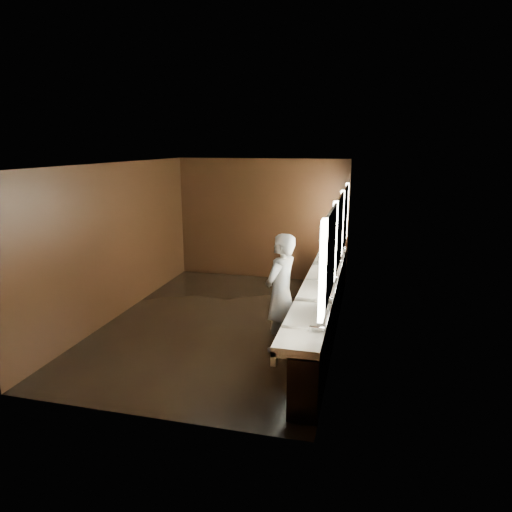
# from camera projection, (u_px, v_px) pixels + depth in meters

# --- Properties ---
(floor) EXTENTS (6.00, 6.00, 0.00)m
(floor) POSITION_uv_depth(u_px,v_px,m) (223.00, 322.00, 8.18)
(floor) COLOR black
(floor) RESTS_ON ground
(ceiling) EXTENTS (4.00, 6.00, 0.02)m
(ceiling) POSITION_uv_depth(u_px,v_px,m) (220.00, 164.00, 7.51)
(ceiling) COLOR #2D2D2B
(ceiling) RESTS_ON wall_back
(wall_back) EXTENTS (4.00, 0.02, 2.80)m
(wall_back) POSITION_uv_depth(u_px,v_px,m) (262.00, 219.00, 10.67)
(wall_back) COLOR black
(wall_back) RESTS_ON floor
(wall_front) EXTENTS (4.00, 0.02, 2.80)m
(wall_front) POSITION_uv_depth(u_px,v_px,m) (136.00, 304.00, 5.02)
(wall_front) COLOR black
(wall_front) RESTS_ON floor
(wall_left) EXTENTS (0.02, 6.00, 2.80)m
(wall_left) POSITION_uv_depth(u_px,v_px,m) (117.00, 241.00, 8.32)
(wall_left) COLOR black
(wall_left) RESTS_ON floor
(wall_right) EXTENTS (0.02, 6.00, 2.80)m
(wall_right) POSITION_uv_depth(u_px,v_px,m) (339.00, 253.00, 7.38)
(wall_right) COLOR black
(wall_right) RESTS_ON floor
(sink_counter) EXTENTS (0.55, 5.40, 1.01)m
(sink_counter) POSITION_uv_depth(u_px,v_px,m) (324.00, 305.00, 7.64)
(sink_counter) COLOR black
(sink_counter) RESTS_ON floor
(mirror_band) EXTENTS (0.06, 5.03, 1.15)m
(mirror_band) POSITION_uv_depth(u_px,v_px,m) (339.00, 232.00, 7.30)
(mirror_band) COLOR white
(mirror_band) RESTS_ON wall_right
(person) EXTENTS (0.65, 0.78, 1.84)m
(person) POSITION_uv_depth(u_px,v_px,m) (281.00, 293.00, 6.91)
(person) COLOR #89A6CC
(person) RESTS_ON floor
(trash_bin) EXTENTS (0.35, 0.35, 0.51)m
(trash_bin) POSITION_uv_depth(u_px,v_px,m) (310.00, 320.00, 7.62)
(trash_bin) COLOR black
(trash_bin) RESTS_ON floor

